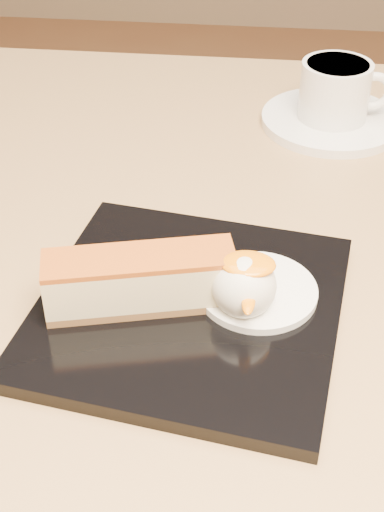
# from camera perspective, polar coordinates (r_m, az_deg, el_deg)

# --- Properties ---
(table) EXTENTS (0.80, 0.80, 0.72)m
(table) POSITION_cam_1_polar(r_m,az_deg,el_deg) (0.71, 3.80, -9.07)
(table) COLOR black
(table) RESTS_ON ground
(dessert_plate) EXTENTS (0.25, 0.25, 0.01)m
(dessert_plate) POSITION_cam_1_polar(r_m,az_deg,el_deg) (0.53, -0.24, -4.20)
(dessert_plate) COLOR black
(dessert_plate) RESTS_ON table
(cheesecake) EXTENTS (0.14, 0.07, 0.04)m
(cheesecake) POSITION_cam_1_polar(r_m,az_deg,el_deg) (0.52, -4.18, -1.95)
(cheesecake) COLOR brown
(cheesecake) RESTS_ON dessert_plate
(cream_smear) EXTENTS (0.09, 0.09, 0.01)m
(cream_smear) POSITION_cam_1_polar(r_m,az_deg,el_deg) (0.54, 5.26, -2.79)
(cream_smear) COLOR white
(cream_smear) RESTS_ON dessert_plate
(ice_cream_scoop) EXTENTS (0.05, 0.05, 0.05)m
(ice_cream_scoop) POSITION_cam_1_polar(r_m,az_deg,el_deg) (0.51, 4.18, -2.41)
(ice_cream_scoop) COLOR white
(ice_cream_scoop) RESTS_ON cream_smear
(mango_sauce) EXTENTS (0.04, 0.03, 0.01)m
(mango_sauce) POSITION_cam_1_polar(r_m,az_deg,el_deg) (0.50, 4.52, -0.64)
(mango_sauce) COLOR orange
(mango_sauce) RESTS_ON ice_cream_scoop
(mint_sprig) EXTENTS (0.04, 0.03, 0.00)m
(mint_sprig) POSITION_cam_1_polar(r_m,az_deg,el_deg) (0.55, 2.37, -0.56)
(mint_sprig) COLOR #308A2D
(mint_sprig) RESTS_ON cream_smear
(saucer) EXTENTS (0.15, 0.15, 0.01)m
(saucer) POSITION_cam_1_polar(r_m,az_deg,el_deg) (0.80, 11.04, 10.58)
(saucer) COLOR white
(saucer) RESTS_ON table
(coffee_cup) EXTENTS (0.10, 0.07, 0.06)m
(coffee_cup) POSITION_cam_1_polar(r_m,az_deg,el_deg) (0.79, 11.49, 12.92)
(coffee_cup) COLOR white
(coffee_cup) RESTS_ON saucer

